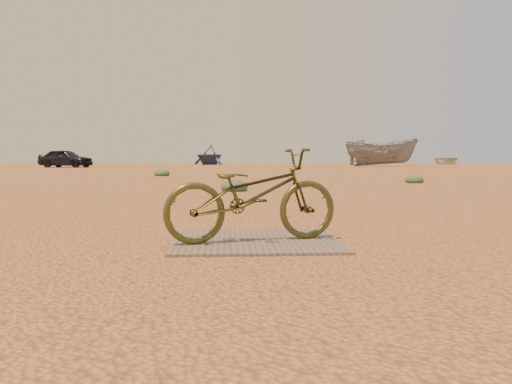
{
  "coord_description": "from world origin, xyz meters",
  "views": [
    {
      "loc": [
        -0.01,
        -4.24,
        0.74
      ],
      "look_at": [
        0.24,
        0.09,
        0.44
      ],
      "focal_mm": 35.0,
      "sensor_mm": 36.0,
      "label": 1
    }
  ],
  "objects": [
    {
      "name": "kale_b",
      "position": [
        5.41,
        9.87,
        0.0
      ],
      "size": [
        0.53,
        0.53,
        0.29
      ],
      "primitive_type": "ellipsoid",
      "color": "#495E3D",
      "rests_on": "ground"
    },
    {
      "name": "boat_far_left",
      "position": [
        -1.7,
        45.34,
        1.0
      ],
      "size": [
        4.89,
        5.0,
        2.0
      ],
      "primitive_type": "imported",
      "rotation": [
        0.0,
        0.0,
        -0.63
      ],
      "color": "navy",
      "rests_on": "ground"
    },
    {
      "name": "boat_far_right",
      "position": [
        23.83,
        48.81,
        0.54
      ],
      "size": [
        5.14,
        6.12,
        1.08
      ],
      "primitive_type": "imported",
      "rotation": [
        0.0,
        0.0,
        -0.31
      ],
      "color": "beige",
      "rests_on": "ground"
    },
    {
      "name": "bicycle",
      "position": [
        0.21,
        -0.0,
        0.42
      ],
      "size": [
        1.61,
        0.89,
        0.8
      ],
      "primitive_type": "imported",
      "rotation": [
        0.0,
        0.0,
        1.82
      ],
      "color": "#43431C",
      "rests_on": "plywood_board"
    },
    {
      "name": "boat_mid_right",
      "position": [
        12.75,
        36.33,
        1.14
      ],
      "size": [
        6.14,
        2.92,
        2.29
      ],
      "primitive_type": "imported",
      "rotation": [
        0.0,
        0.0,
        1.45
      ],
      "color": "slate",
      "rests_on": "ground"
    },
    {
      "name": "plywood_board",
      "position": [
        0.24,
        0.09,
        0.01
      ],
      "size": [
        1.43,
        1.31,
        0.02
      ],
      "primitive_type": "cube",
      "color": "brown",
      "rests_on": "ground"
    },
    {
      "name": "kale_a",
      "position": [
        0.16,
        6.71,
        0.0
      ],
      "size": [
        0.6,
        0.6,
        0.33
      ],
      "primitive_type": "ellipsoid",
      "color": "#495E3D",
      "rests_on": "ground"
    },
    {
      "name": "kale_c",
      "position": [
        -2.58,
        15.69,
        0.0
      ],
      "size": [
        0.63,
        0.63,
        0.35
      ],
      "primitive_type": "ellipsoid",
      "color": "#495E3D",
      "rests_on": "ground"
    },
    {
      "name": "car",
      "position": [
        -11.71,
        32.79,
        0.66
      ],
      "size": [
        4.17,
        2.65,
        1.32
      ],
      "primitive_type": "imported",
      "rotation": [
        0.0,
        0.0,
        1.27
      ],
      "color": "black",
      "rests_on": "ground"
    },
    {
      "name": "ground",
      "position": [
        0.0,
        0.0,
        0.0
      ],
      "size": [
        120.0,
        120.0,
        0.0
      ],
      "primitive_type": "plane",
      "color": "#BD7842",
      "rests_on": "ground"
    }
  ]
}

